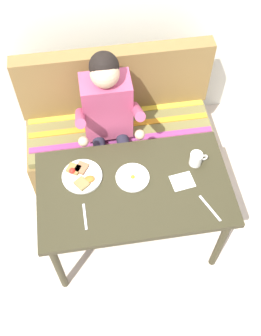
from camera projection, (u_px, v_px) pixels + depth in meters
name	position (u px, v px, depth m)	size (l,w,h in m)	color
ground_plane	(133.00, 236.00, 3.13)	(8.00, 8.00, 0.00)	beige
table	(134.00, 194.00, 2.59)	(1.20, 0.70, 0.73)	#312D1B
couch	(119.00, 132.00, 3.27)	(1.44, 0.56, 1.00)	olive
person	(108.00, 116.00, 2.82)	(0.45, 0.61, 1.21)	#B04468
plate_breakfast	(81.00, 176.00, 2.55)	(0.25, 0.25, 0.05)	white
plate_eggs	(132.00, 177.00, 2.55)	(0.21, 0.21, 0.04)	white
coffee_mug	(196.00, 159.00, 2.58)	(0.12, 0.08, 0.09)	white
napkin	(182.00, 181.00, 2.54)	(0.14, 0.12, 0.01)	silver
fork	(85.00, 217.00, 2.40)	(0.01, 0.17, 0.01)	silver
knife	(210.00, 208.00, 2.43)	(0.01, 0.20, 0.01)	silver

